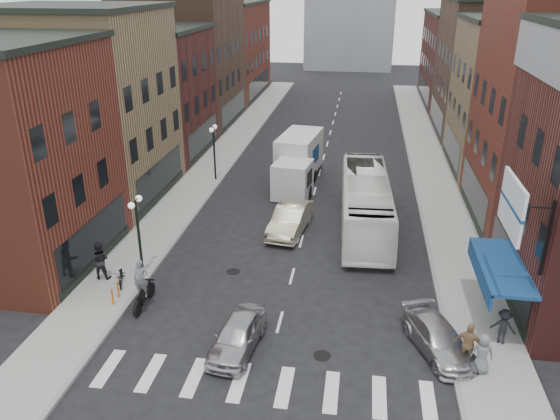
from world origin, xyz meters
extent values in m
plane|color=black|center=(0.00, 0.00, 0.00)|extent=(160.00, 160.00, 0.00)
cube|color=gray|center=(-8.50, 22.00, 0.07)|extent=(3.00, 74.00, 0.15)
cube|color=gray|center=(8.50, 22.00, 0.07)|extent=(3.00, 74.00, 0.15)
cube|color=gray|center=(-7.00, 22.00, 0.00)|extent=(0.20, 74.00, 0.16)
cube|color=gray|center=(7.00, 22.00, 0.00)|extent=(0.20, 74.00, 0.16)
cube|color=silver|center=(0.00, -3.00, 0.00)|extent=(12.00, 2.20, 0.01)
cube|color=black|center=(-10.02, 4.50, 1.60)|extent=(0.08, 7.20, 2.20)
cube|color=#8F754E|center=(-15.00, 14.00, 6.00)|extent=(10.00, 10.00, 12.00)
cube|color=black|center=(-10.02, 14.00, 1.60)|extent=(0.08, 8.00, 2.20)
cube|color=black|center=(-15.00, 14.00, 12.15)|extent=(10.30, 10.20, 0.30)
cube|color=#461A19|center=(-15.00, 24.00, 5.00)|extent=(10.00, 10.00, 10.00)
cube|color=black|center=(-10.02, 24.00, 1.60)|extent=(0.08, 8.00, 2.20)
cube|color=black|center=(-15.00, 24.00, 10.15)|extent=(10.30, 10.20, 0.30)
cube|color=#482F24|center=(-15.00, 35.00, 6.50)|extent=(10.00, 12.00, 13.00)
cube|color=black|center=(-10.02, 35.00, 1.60)|extent=(0.08, 9.60, 2.20)
cube|color=maroon|center=(-15.00, 49.00, 5.50)|extent=(10.00, 16.00, 11.00)
cube|color=black|center=(-10.02, 49.00, 1.60)|extent=(0.08, 12.80, 2.20)
cube|color=black|center=(-15.00, 49.00, 11.15)|extent=(10.30, 16.20, 0.30)
cube|color=black|center=(10.02, 4.50, 1.60)|extent=(0.08, 7.20, 2.20)
cube|color=black|center=(10.02, 14.00, 1.60)|extent=(0.08, 8.00, 2.20)
cube|color=#8F754E|center=(15.00, 24.00, 5.50)|extent=(10.00, 10.00, 11.00)
cube|color=black|center=(10.02, 24.00, 1.60)|extent=(0.08, 8.00, 2.20)
cube|color=black|center=(15.00, 24.00, 11.15)|extent=(10.30, 10.20, 0.30)
cube|color=#482F24|center=(15.00, 35.00, 6.00)|extent=(10.00, 12.00, 12.00)
cube|color=black|center=(10.02, 35.00, 1.60)|extent=(0.08, 9.60, 2.20)
cube|color=#461A19|center=(15.00, 49.00, 5.00)|extent=(10.00, 16.00, 10.00)
cube|color=black|center=(10.02, 49.00, 1.60)|extent=(0.08, 12.80, 2.20)
cube|color=black|center=(15.00, 49.00, 10.15)|extent=(10.30, 16.20, 0.30)
cube|color=navy|center=(9.10, 2.50, 2.70)|extent=(1.80, 5.00, 0.15)
cube|color=navy|center=(8.25, 2.50, 2.35)|extent=(0.10, 5.00, 0.70)
cylinder|color=black|center=(9.90, 0.50, 5.00)|extent=(0.12, 0.12, 3.00)
cylinder|color=black|center=(9.20, 0.50, 6.20)|extent=(1.40, 0.08, 0.08)
cube|color=silver|center=(8.50, 0.50, 6.20)|extent=(0.12, 3.00, 2.00)
cylinder|color=black|center=(-7.40, 4.00, 2.00)|extent=(0.14, 0.14, 4.00)
cylinder|color=black|center=(-7.40, 4.00, 4.00)|extent=(0.06, 0.90, 0.06)
sphere|color=white|center=(-7.40, 3.55, 3.95)|extent=(0.32, 0.32, 0.32)
sphere|color=white|center=(-7.40, 4.45, 3.95)|extent=(0.32, 0.32, 0.32)
cylinder|color=black|center=(-7.40, 18.00, 2.00)|extent=(0.14, 0.14, 4.00)
cylinder|color=black|center=(-7.40, 18.00, 4.00)|extent=(0.06, 0.90, 0.06)
sphere|color=white|center=(-7.40, 17.55, 3.95)|extent=(0.32, 0.32, 0.32)
sphere|color=white|center=(-7.40, 18.45, 3.95)|extent=(0.32, 0.32, 0.32)
cylinder|color=#D8590C|center=(-7.60, 1.00, 0.55)|extent=(0.08, 0.08, 0.80)
cylinder|color=#D8590C|center=(-7.60, 1.60, 0.55)|extent=(0.08, 0.08, 0.80)
cube|color=silver|center=(-1.38, 15.47, 1.31)|extent=(2.66, 2.82, 2.43)
cube|color=black|center=(-1.38, 15.47, 1.56)|extent=(2.54, 1.67, 1.07)
cube|color=silver|center=(-1.38, 19.17, 2.04)|extent=(3.09, 5.34, 2.82)
cube|color=navy|center=(-1.38, 19.17, 2.04)|extent=(2.71, 2.26, 1.17)
cube|color=black|center=(-1.38, 18.97, 0.44)|extent=(2.97, 6.56, 0.34)
cylinder|color=black|center=(-2.50, 15.66, 0.44)|extent=(0.27, 0.88, 0.88)
cylinder|color=black|center=(-0.26, 15.66, 0.44)|extent=(0.27, 0.88, 0.88)
cylinder|color=black|center=(-2.50, 18.97, 0.44)|extent=(0.27, 0.88, 0.88)
cylinder|color=black|center=(-0.26, 18.97, 0.44)|extent=(0.27, 0.88, 0.88)
cylinder|color=black|center=(-2.50, 20.92, 0.44)|extent=(0.27, 0.88, 0.88)
cylinder|color=black|center=(-0.26, 20.92, 0.44)|extent=(0.27, 0.88, 0.88)
cylinder|color=black|center=(-6.25, 2.15, 0.35)|extent=(0.15, 0.71, 0.71)
cylinder|color=black|center=(-6.25, 0.54, 0.35)|extent=(0.15, 0.71, 0.71)
cube|color=black|center=(-6.25, 1.34, 0.59)|extent=(0.41, 1.30, 0.37)
cube|color=black|center=(-6.25, 1.93, 1.02)|extent=(0.59, 0.13, 0.06)
imported|color=slate|center=(-6.25, 1.24, 1.47)|extent=(0.69, 0.49, 1.76)
imported|color=white|center=(3.48, 11.46, 1.59)|extent=(3.22, 11.54, 3.18)
imported|color=#ABABB0|center=(-1.37, -1.09, 0.67)|extent=(2.00, 4.07, 1.34)
imported|color=beige|center=(-0.80, 10.16, 0.80)|extent=(2.30, 5.03, 1.60)
imported|color=#ADADB1|center=(6.50, 0.00, 0.60)|extent=(3.08, 4.43, 1.19)
imported|color=black|center=(-7.97, 2.77, 0.57)|extent=(1.09, 1.69, 0.84)
imported|color=black|center=(-9.18, 3.17, 1.12)|extent=(0.99, 0.63, 1.93)
imported|color=black|center=(9.07, 0.76, 0.91)|extent=(1.09, 0.80, 1.52)
imported|color=olive|center=(7.46, -0.86, 1.06)|extent=(1.18, 0.90, 1.81)
imported|color=slate|center=(7.90, -1.22, 0.97)|extent=(0.84, 0.59, 1.63)
camera|label=1|loc=(3.04, -18.58, 13.67)|focal=35.00mm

